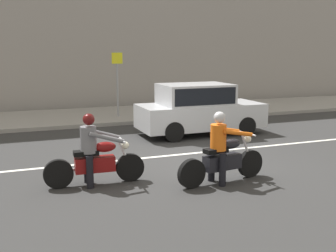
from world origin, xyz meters
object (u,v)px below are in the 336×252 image
Objects in this scene: motorcycle_with_rider_gray at (94,156)px; parked_sedan_silver at (199,109)px; motorcycle_with_rider_orange_stripe at (222,154)px; street_sign_post at (117,78)px.

motorcycle_with_rider_gray is 5.98m from parked_sedan_silver.
motorcycle_with_rider_orange_stripe is at bearing -109.79° from parked_sedan_silver.
parked_sedan_silver reaches higher than motorcycle_with_rider_gray.
motorcycle_with_rider_gray is (-2.60, 0.85, -0.01)m from motorcycle_with_rider_orange_stripe.
motorcycle_with_rider_gray is 0.82× the size of street_sign_post.
motorcycle_with_rider_gray is at bearing -137.05° from parked_sedan_silver.
street_sign_post is at bearing 114.84° from parked_sedan_silver.
street_sign_post is (-1.80, 3.89, 0.84)m from parked_sedan_silver.
motorcycle_with_rider_orange_stripe reaches higher than motorcycle_with_rider_gray.
street_sign_post is at bearing 72.08° from motorcycle_with_rider_gray.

